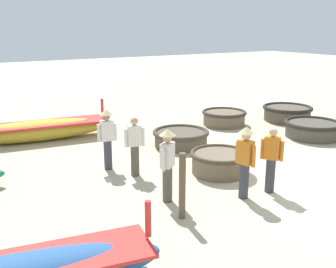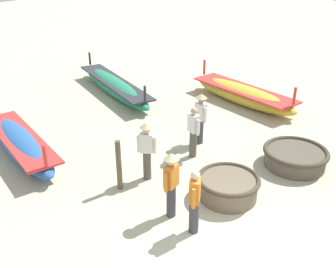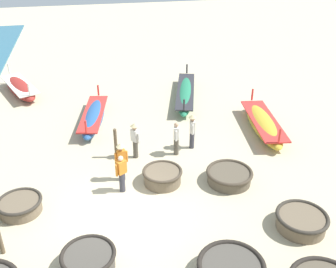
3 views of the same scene
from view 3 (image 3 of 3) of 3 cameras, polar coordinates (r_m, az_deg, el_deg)
The scene contains 16 objects.
ground_plane at distance 14.40m, azimuth -6.65°, elevation -11.10°, with size 80.00×80.00×0.00m, color #C6B793.
coracle_upturned at distance 15.52m, azimuth -0.83°, elevation -6.10°, with size 1.58×1.58×0.59m.
coracle_center at distance 15.07m, azimuth -20.67°, elevation -9.65°, with size 1.58×1.58×0.52m.
coracle_front_right at distance 14.18m, azimuth 18.79°, elevation -11.83°, with size 1.76×1.76×0.57m.
coracle_weathered at distance 12.42m, azimuth -11.44°, elevation -17.46°, with size 1.66×1.66×0.60m.
coracle_far_right at distance 15.77m, azimuth 8.88°, elevation -6.01°, with size 1.85×1.85×0.53m.
long_boat_red_hull at distance 20.40m, azimuth -10.74°, elevation 2.49°, with size 1.77×4.81×1.21m.
long_boat_white_hull at distance 25.13m, azimuth -20.67°, elevation 6.28°, with size 2.76×4.50×1.32m.
long_boat_green_hull at distance 22.87m, azimuth 2.54°, elevation 5.90°, with size 2.50×6.02×1.16m.
long_boat_blue_hull at distance 19.84m, azimuth 13.64°, elevation 1.45°, with size 1.77×5.04×1.28m.
fisherman_hauling at distance 17.09m, azimuth 1.21°, elevation -0.54°, with size 0.30×0.51×1.57m.
fisherman_crouching at distance 17.56m, azimuth 3.54°, elevation 0.71°, with size 0.36×0.52×1.67m.
fisherman_by_coracle at distance 14.89m, azimuth -6.76°, elevation -5.61°, with size 0.46×0.37×1.57m.
fisherman_standing_right at distance 16.86m, azimuth -4.80°, elevation -0.60°, with size 0.37×0.45×1.67m.
fisherman_with_hat at distance 15.45m, azimuth -6.79°, elevation -3.66°, with size 0.52×0.36×1.67m.
mooring_post_mid_beach at distance 17.08m, azimuth -7.60°, elevation -1.37°, with size 0.14×0.14×1.39m, color brown.
Camera 3 is at (-0.61, -11.10, 9.16)m, focal length 42.00 mm.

